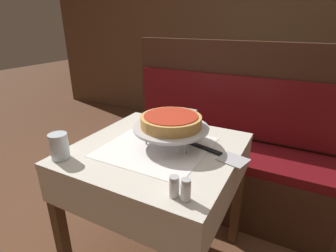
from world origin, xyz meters
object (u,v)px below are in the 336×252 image
Objects in this scene: pizza_server at (218,154)px; salt_shaker at (174,187)px; water_glass_near at (59,146)px; pepper_shaker at (186,190)px; pizza_pan_stand at (171,128)px; deep_dish_pizza at (171,121)px; dining_table_front at (157,167)px; booth_bench at (220,159)px; condiment_caddy at (271,79)px; napkin_holder at (187,117)px; dining_table_rear at (261,91)px.

salt_shaker reaches higher than pizza_server.
water_glass_near reaches higher than pepper_shaker.
pizza_pan_stand is 1.25× the size of deep_dish_pizza.
booth_bench reaches higher than dining_table_front.
pizza_pan_stand is 0.43m from pepper_shaker.
pizza_server is at bearing -90.02° from condiment_caddy.
condiment_caddy is (0.28, 1.37, -0.00)m from napkin_holder.
deep_dish_pizza reaches higher than water_glass_near.
deep_dish_pizza is 3.79× the size of salt_shaker.
dining_table_front is 0.76m from booth_bench.
dining_table_rear is 9.80× the size of salt_shaker.
condiment_caddy is at bearing 80.81° from booth_bench.
salt_shaker is 0.68m from napkin_holder.
booth_bench is 13.08× the size of water_glass_near.
water_glass_near is (-0.37, -0.35, -0.03)m from pizza_pan_stand.
pizza_pan_stand is at bearing 118.76° from salt_shaker.
dining_table_rear is 2.58× the size of deep_dish_pizza.
pizza_pan_stand is at bearing -178.94° from pizza_server.
salt_shaker is at bearing -0.91° from water_glass_near.
pepper_shaker is at bearing -89.99° from pizza_server.
condiment_caddy reaches higher than deep_dish_pizza.
condiment_caddy is (0.04, 2.00, 0.00)m from salt_shaker.
salt_shaker is (0.56, -0.01, -0.02)m from water_glass_near.
salt_shaker is at bearing -69.87° from napkin_holder.
booth_bench is at bearing -99.19° from condiment_caddy.
dining_table_rear is at bearing 75.74° from water_glass_near.
napkin_holder is (-0.12, -0.37, 0.43)m from booth_bench.
booth_bench is at bearing 96.65° from salt_shaker.
booth_bench is at bearing 79.77° from dining_table_front.
booth_bench is (-0.07, -1.04, -0.28)m from dining_table_rear.
pepper_shaker reaches higher than pizza_server.
dining_table_front is 2.61× the size of deep_dish_pizza.
deep_dish_pizza is (0.00, 0.00, 0.04)m from pizza_pan_stand.
napkin_holder is at bearing 113.52° from pepper_shaker.
pizza_server is 1.64m from condiment_caddy.
napkin_holder is at bearing 135.31° from pizza_server.
water_glass_near is 0.75× the size of condiment_caddy.
deep_dish_pizza reaches higher than pepper_shaker.
booth_bench is 1.10m from condiment_caddy.
dining_table_front is 0.25m from deep_dish_pizza.
pepper_shaker is at bearing -46.26° from dining_table_front.
dining_table_rear is (0.20, 1.75, 0.01)m from dining_table_front.
water_glass_near is 1.43× the size of pepper_shaker.
booth_bench is 0.83m from deep_dish_pizza.
deep_dish_pizza is at bearing -95.18° from dining_table_rear.
pizza_server reaches higher than dining_table_rear.
water_glass_near reaches higher than salt_shaker.
deep_dish_pizza is 2.90× the size of napkin_holder.
condiment_caddy reaches higher than pizza_server.
pepper_shaker is 0.79× the size of napkin_holder.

